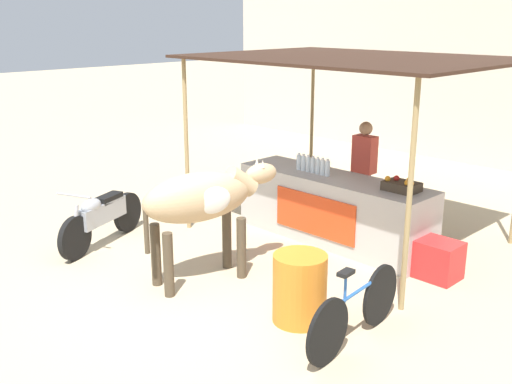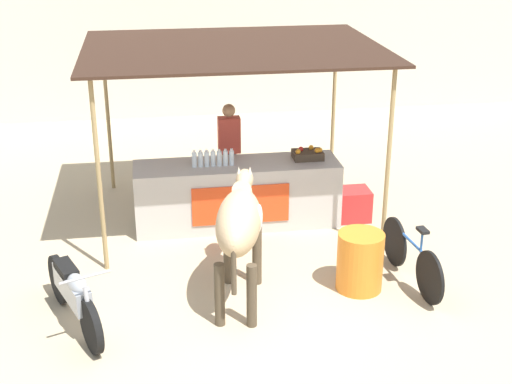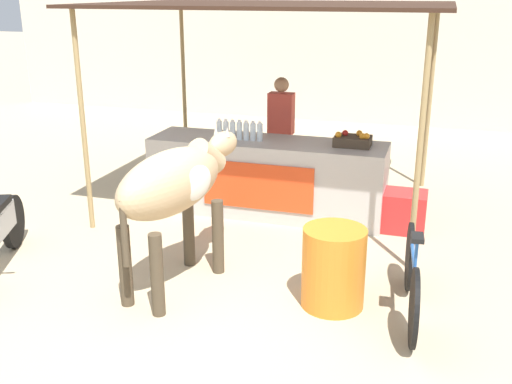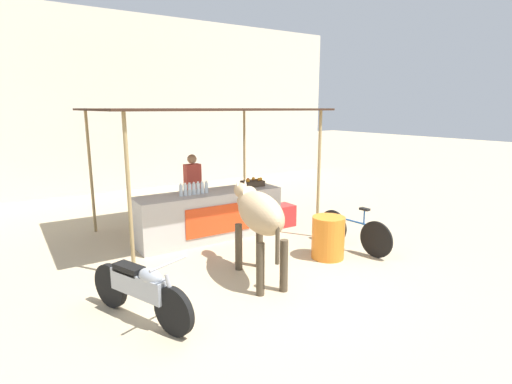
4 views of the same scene
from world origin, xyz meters
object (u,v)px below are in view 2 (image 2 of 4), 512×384
Objects in this scene: stall_counter at (237,194)px; vendor_behind_counter at (229,154)px; fruit_crate at (308,154)px; motorcycle_parked at (73,293)px; water_barrel at (360,261)px; cow at (240,223)px; cooler_box at (349,204)px; bicycle_leaning at (412,258)px.

vendor_behind_counter is (-0.02, 0.75, 0.37)m from stall_counter.
fruit_crate is 4.15m from motorcycle_parked.
fruit_crate reaches higher than water_barrel.
fruit_crate is at bearing 59.62° from cow.
water_barrel is (-0.45, -2.04, 0.14)m from cooler_box.
water_barrel is (1.28, -2.89, -0.47)m from vendor_behind_counter.
stall_counter is 1.82× the size of vendor_behind_counter.
fruit_crate is 0.73× the size of cooler_box.
motorcycle_parked reaches higher than bicycle_leaning.
fruit_crate reaches higher than stall_counter.
motorcycle_parked is at bearing -148.59° from cooler_box.
water_barrel is at bearing -176.06° from bicycle_leaning.
cow is 2.30m from bicycle_leaning.
cow is (-0.25, -2.19, 0.55)m from stall_counter.
bicycle_leaning is (2.19, 0.10, -0.69)m from cow.
vendor_behind_counter reaches higher than fruit_crate.
motorcycle_parked is at bearing -174.81° from bicycle_leaning.
vendor_behind_counter is 2.75× the size of cooler_box.
cow is at bearing 8.04° from motorcycle_parked.
bicycle_leaning is at bearing 5.19° from motorcycle_parked.
motorcycle_parked is (-2.18, -2.47, -0.05)m from stall_counter.
fruit_crate is at bearing -32.82° from vendor_behind_counter.
cooler_box is 0.80× the size of water_barrel.
cow reaches higher than stall_counter.
cooler_box is at bearing -13.07° from fruit_crate.
cooler_box is at bearing 96.95° from bicycle_leaning.
fruit_crate is at bearing 2.69° from stall_counter.
motorcycle_parked reaches higher than cooler_box.
motorcycle_parked is (-3.88, -2.37, 0.19)m from cooler_box.
bicycle_leaning is at bearing -55.34° from vendor_behind_counter.
vendor_behind_counter is at bearing 56.18° from motorcycle_parked.
cooler_box is 2.01m from bicycle_leaning.
motorcycle_parked reaches higher than water_barrel.
cooler_box is at bearing 77.68° from water_barrel.
motorcycle_parked is at bearing -171.96° from cow.
bicycle_leaning is at bearing -67.72° from fruit_crate.
stall_counter is at bearing -177.31° from fruit_crate.
vendor_behind_counter is at bearing 91.59° from stall_counter.
vendor_behind_counter reaches higher than water_barrel.
fruit_crate is 0.58× the size of water_barrel.
water_barrel is at bearing 2.08° from cow.
fruit_crate is 0.27× the size of vendor_behind_counter.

